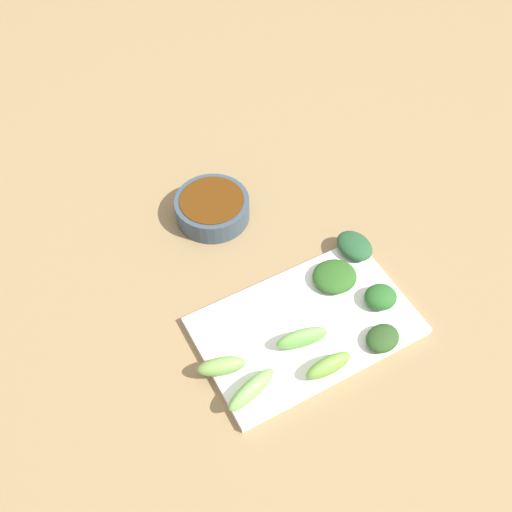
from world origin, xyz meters
name	(u,v)px	position (x,y,z in m)	size (l,w,h in m)	color
tabletop	(286,285)	(0.00, 0.00, 0.01)	(2.10, 2.10, 0.02)	olive
sauce_bowl	(212,207)	(-0.17, -0.04, 0.04)	(0.12, 0.12, 0.04)	#364655
serving_plate	(306,326)	(0.08, -0.02, 0.03)	(0.18, 0.30, 0.01)	white
broccoli_leafy_0	(354,246)	(0.01, 0.11, 0.04)	(0.06, 0.05, 0.02)	#244F2C
broccoli_leafy_1	(381,297)	(0.10, 0.09, 0.04)	(0.04, 0.05, 0.03)	#265C23
broccoli_leafy_2	(335,276)	(0.04, 0.06, 0.04)	(0.06, 0.06, 0.02)	#2A591E
broccoli_stalk_3	(251,390)	(0.14, -0.13, 0.05)	(0.02, 0.08, 0.03)	#74B456
broccoli_leafy_4	(382,338)	(0.16, 0.06, 0.04)	(0.04, 0.05, 0.02)	#27491D
broccoli_stalk_5	(302,338)	(0.11, -0.04, 0.05)	(0.02, 0.07, 0.03)	#6CAE50
broccoli_stalk_6	(328,366)	(0.16, -0.03, 0.05)	(0.02, 0.07, 0.03)	#6CA13D
broccoli_stalk_7	(221,366)	(0.09, -0.15, 0.04)	(0.02, 0.06, 0.03)	#76A34F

